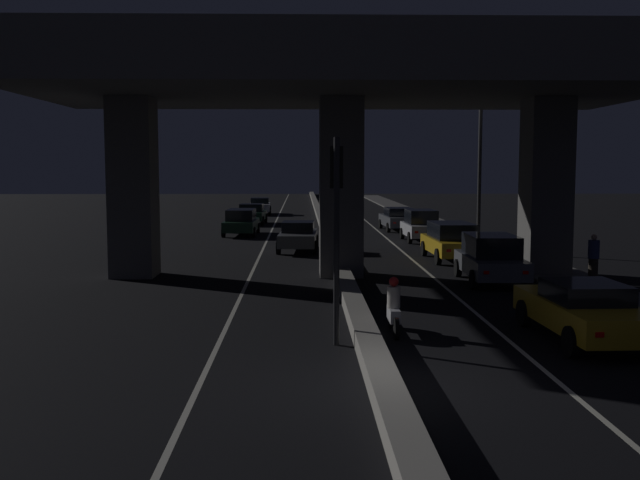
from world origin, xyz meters
TOP-DOWN VIEW (x-y plane):
  - ground_plane at (0.00, 0.00)m, footprint 200.00×200.00m
  - lane_line_left_inner at (-3.41, 35.00)m, footprint 0.12×126.00m
  - lane_line_right_inner at (3.41, 35.00)m, footprint 0.12×126.00m
  - median_divider at (0.00, 35.00)m, footprint 0.57×126.00m
  - sidewalk_right at (8.03, 28.00)m, footprint 2.39×126.00m
  - elevated_overpass at (0.00, 14.37)m, footprint 22.86×11.42m
  - traffic_light_left_of_median at (-0.68, 3.36)m, footprint 0.30×0.49m
  - street_lamp at (6.61, 22.09)m, footprint 2.76×0.32m
  - car_taxi_yellow_lead at (5.16, 3.58)m, footprint 2.10×4.84m
  - car_grey_second at (5.20, 12.43)m, footprint 2.07×4.46m
  - car_taxi_yellow_third at (5.10, 18.85)m, footprint 2.12×4.85m
  - car_white_fourth at (5.09, 27.26)m, footprint 1.92×4.09m
  - car_grey_fifth at (4.77, 34.36)m, footprint 2.18×4.80m
  - car_grey_lead_oncoming at (-1.65, 22.64)m, footprint 2.05×4.60m
  - car_dark_green_second_oncoming at (-5.10, 31.20)m, footprint 2.05×4.67m
  - car_dark_green_third_oncoming at (-5.05, 39.89)m, footprint 2.12×4.19m
  - car_white_fourth_oncoming at (-5.08, 50.96)m, footprint 2.01×4.36m
  - motorcycle_white_filtering_near at (0.77, 4.38)m, footprint 0.32×1.81m
  - pedestrian_on_sidewalk at (8.71, 12.05)m, footprint 0.39×0.39m

SIDE VIEW (x-z plane):
  - ground_plane at x=0.00m, z-range 0.00..0.00m
  - lane_line_left_inner at x=-3.41m, z-range 0.00..0.00m
  - lane_line_right_inner at x=3.41m, z-range 0.00..0.00m
  - sidewalk_right at x=8.03m, z-range 0.00..0.13m
  - median_divider at x=0.00m, z-range 0.00..0.39m
  - motorcycle_white_filtering_near at x=0.77m, z-range -0.10..1.31m
  - car_white_fourth_oncoming at x=-5.08m, z-range 0.02..1.44m
  - car_grey_lead_oncoming at x=-1.65m, z-range 0.02..1.45m
  - car_taxi_yellow_lead at x=5.16m, z-range 0.03..1.43m
  - car_dark_green_third_oncoming at x=-5.05m, z-range 0.01..1.46m
  - car_grey_fifth at x=4.77m, z-range 0.02..1.50m
  - car_dark_green_second_oncoming at x=-5.10m, z-range 0.03..1.59m
  - car_taxi_yellow_third at x=5.10m, z-range 0.05..1.70m
  - car_grey_second at x=5.20m, z-range 0.03..1.74m
  - car_white_fourth at x=5.09m, z-range 0.02..1.76m
  - pedestrian_on_sidewalk at x=8.71m, z-range 0.12..1.74m
  - traffic_light_left_of_median at x=-0.68m, z-range 0.87..5.62m
  - street_lamp at x=6.61m, z-range 0.75..7.96m
  - elevated_overpass at x=0.00m, z-range 2.46..11.87m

